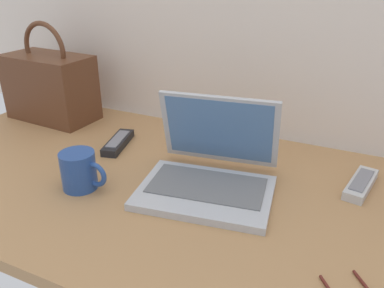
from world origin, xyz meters
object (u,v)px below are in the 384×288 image
(laptop, at_px, (210,170))
(remote_control_near, at_px, (361,184))
(handbag, at_px, (50,86))
(coffee_mug, at_px, (80,170))
(remote_control_far, at_px, (118,142))

(laptop, xyz_separation_m, remote_control_near, (0.34, 0.15, -0.03))
(handbag, bearing_deg, remote_control_near, -2.70)
(coffee_mug, relative_size, remote_control_far, 0.74)
(coffee_mug, bearing_deg, remote_control_far, 103.50)
(laptop, distance_m, coffee_mug, 0.31)
(laptop, relative_size, remote_control_far, 2.06)
(remote_control_near, bearing_deg, handbag, 177.30)
(coffee_mug, relative_size, remote_control_near, 0.74)
(laptop, relative_size, remote_control_near, 2.07)
(coffee_mug, xyz_separation_m, remote_control_near, (0.62, 0.29, -0.04))
(coffee_mug, distance_m, handbag, 0.52)
(remote_control_near, distance_m, remote_control_far, 0.68)
(coffee_mug, bearing_deg, laptop, 26.41)
(laptop, xyz_separation_m, remote_control_far, (-0.34, 0.09, -0.03))
(laptop, xyz_separation_m, coffee_mug, (-0.28, -0.14, 0.00))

